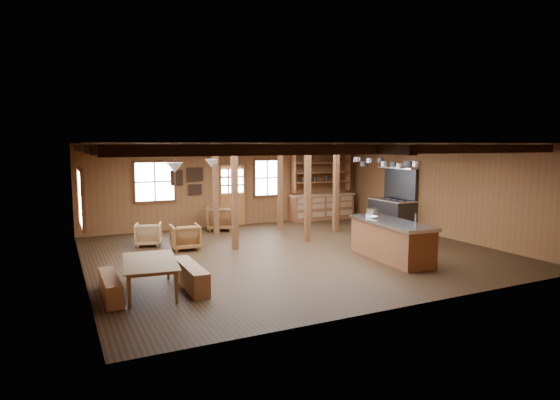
% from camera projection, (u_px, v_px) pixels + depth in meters
% --- Properties ---
extents(room, '(10.04, 9.04, 2.84)m').
position_uv_depth(room, '(292.00, 198.00, 11.95)').
color(room, black).
rests_on(room, ground).
extents(ceiling_joists, '(9.80, 8.82, 0.18)m').
position_uv_depth(ceiling_joists, '(289.00, 148.00, 11.95)').
color(ceiling_joists, black).
rests_on(ceiling_joists, ceiling).
extents(timber_posts, '(3.95, 2.35, 2.80)m').
position_uv_depth(timber_posts, '(276.00, 190.00, 14.03)').
color(timber_posts, '#402412').
rests_on(timber_posts, floor).
extents(back_door, '(1.02, 0.08, 2.15)m').
position_uv_depth(back_door, '(233.00, 200.00, 15.98)').
color(back_door, brown).
rests_on(back_door, floor).
extents(window_back_left, '(1.32, 0.06, 1.32)m').
position_uv_depth(window_back_left, '(155.00, 182.00, 14.78)').
color(window_back_left, white).
rests_on(window_back_left, wall_back).
extents(window_back_right, '(1.02, 0.06, 1.32)m').
position_uv_depth(window_back_right, '(267.00, 178.00, 16.47)').
color(window_back_right, white).
rests_on(window_back_right, wall_back).
extents(window_left, '(0.14, 1.24, 1.32)m').
position_uv_depth(window_left, '(81.00, 198.00, 10.22)').
color(window_left, white).
rests_on(window_left, wall_back).
extents(notice_boards, '(1.08, 0.03, 0.90)m').
position_uv_depth(notice_boards, '(189.00, 179.00, 15.25)').
color(notice_boards, silver).
rests_on(notice_boards, wall_back).
extents(back_counter, '(2.55, 0.60, 2.45)m').
position_uv_depth(back_counter, '(322.00, 203.00, 17.27)').
color(back_counter, brown).
rests_on(back_counter, floor).
extents(pendant_lamps, '(1.86, 2.36, 0.66)m').
position_uv_depth(pendant_lamps, '(195.00, 165.00, 11.76)').
color(pendant_lamps, '#2C2C2E').
rests_on(pendant_lamps, ceiling).
extents(pot_rack, '(0.42, 3.00, 0.45)m').
position_uv_depth(pot_rack, '(383.00, 162.00, 13.41)').
color(pot_rack, '#2C2C2E').
rests_on(pot_rack, ceiling).
extents(kitchen_island, '(1.06, 2.56, 1.20)m').
position_uv_depth(kitchen_island, '(391.00, 240.00, 11.30)').
color(kitchen_island, brown).
rests_on(kitchen_island, floor).
extents(step_stool, '(0.52, 0.40, 0.42)m').
position_uv_depth(step_stool, '(377.00, 232.00, 13.74)').
color(step_stool, '#8C5F3F').
rests_on(step_stool, floor).
extents(commercial_range, '(0.84, 1.65, 2.03)m').
position_uv_depth(commercial_range, '(393.00, 209.00, 15.53)').
color(commercial_range, '#2C2C2E').
rests_on(commercial_range, floor).
extents(dining_table, '(1.17, 1.83, 0.61)m').
position_uv_depth(dining_table, '(152.00, 277.00, 8.78)').
color(dining_table, olive).
rests_on(dining_table, floor).
extents(bench_wall, '(0.28, 1.48, 0.41)m').
position_uv_depth(bench_wall, '(110.00, 287.00, 8.46)').
color(bench_wall, '#8C5F3F').
rests_on(bench_wall, floor).
extents(bench_aisle, '(0.31, 1.64, 0.45)m').
position_uv_depth(bench_aisle, '(191.00, 276.00, 9.11)').
color(bench_aisle, '#8C5F3F').
rests_on(bench_aisle, floor).
extents(armchair_a, '(0.77, 0.79, 0.67)m').
position_uv_depth(armchair_a, '(185.00, 237.00, 12.39)').
color(armchair_a, brown).
rests_on(armchair_a, floor).
extents(armchair_b, '(1.05, 1.06, 0.77)m').
position_uv_depth(armchair_b, '(220.00, 218.00, 15.17)').
color(armchair_b, brown).
rests_on(armchair_b, floor).
extents(armchair_c, '(0.83, 0.85, 0.63)m').
position_uv_depth(armchair_c, '(148.00, 234.00, 12.86)').
color(armchair_c, olive).
rests_on(armchair_c, floor).
extents(counter_pot, '(0.29, 0.29, 0.18)m').
position_uv_depth(counter_pot, '(372.00, 212.00, 12.15)').
color(counter_pot, silver).
rests_on(counter_pot, kitchen_island).
extents(bowl, '(0.24, 0.24, 0.06)m').
position_uv_depth(bowl, '(373.00, 217.00, 11.63)').
color(bowl, silver).
rests_on(bowl, kitchen_island).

